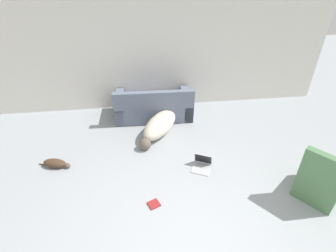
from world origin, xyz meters
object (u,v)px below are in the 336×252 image
Objects in this scene: dog at (159,125)px; cat at (56,163)px; couch at (154,106)px; laptop_open at (202,163)px; side_chair at (321,181)px; book_red at (154,204)px.

dog is 2.18m from cat.
couch reaches higher than laptop_open.
couch is 3.71m from side_chair.
cat is 0.64× the size of side_chair.
side_chair reaches higher than laptop_open.
side_chair is (2.43, -2.81, 0.05)m from couch.
cat is 2.70m from laptop_open.
book_red is at bearing -16.93° from cat.
laptop_open is at bearing 38.89° from book_red.
couch reaches higher than book_red.
laptop_open is at bearing 63.56° from dog.
dog is 2.35× the size of cat.
laptop_open reaches higher than cat.
couch is 0.75m from dog.
dog is 6.53× the size of book_red.
laptop_open is (0.74, -1.92, -0.18)m from couch.
laptop_open is 0.47× the size of side_chair.
couch is at bearing 2.71° from side_chair.
book_red is at bearing -115.65° from laptop_open.
laptop_open is (0.68, -1.17, -0.12)m from dog.
laptop_open is 1.92m from side_chair.
cat reaches higher than book_red.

